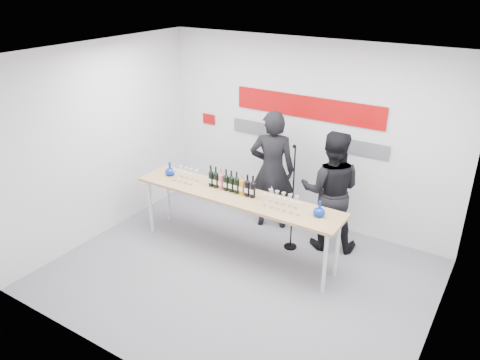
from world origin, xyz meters
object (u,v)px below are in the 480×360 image
object	(u,v)px
presenter_left	(272,170)
mic_stand	(292,218)
tasting_table	(236,199)
presenter_right	(331,191)

from	to	relation	value
presenter_left	mic_stand	bearing A→B (deg)	119.44
tasting_table	presenter_right	distance (m)	1.40
presenter_left	mic_stand	xyz separation A→B (m)	(0.61, -0.47, -0.47)
tasting_table	presenter_right	world-z (taller)	presenter_right
presenter_left	presenter_right	distance (m)	1.05
tasting_table	presenter_left	distance (m)	1.02
presenter_right	mic_stand	size ratio (longest dim) A/B	1.10
tasting_table	presenter_right	size ratio (longest dim) A/B	1.72
tasting_table	presenter_right	xyz separation A→B (m)	(1.07, 0.90, 0.04)
presenter_left	mic_stand	distance (m)	0.90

